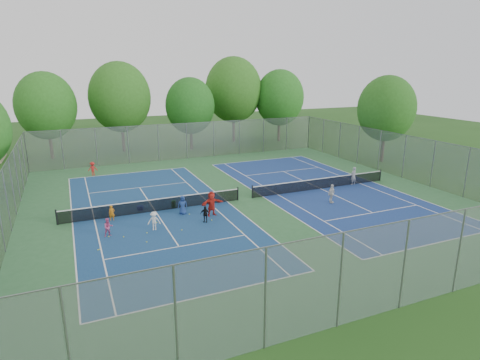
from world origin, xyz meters
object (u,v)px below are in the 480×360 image
net_left (155,205)px  net_right (321,184)px  ball_crate (140,208)px  ball_hopper (174,204)px  instructor (353,176)px

net_left → net_right: size_ratio=1.00×
ball_crate → net_left: bearing=-38.5°
ball_crate → ball_hopper: ball_hopper is taller
ball_crate → ball_hopper: size_ratio=0.71×
ball_hopper → instructor: instructor is taller
net_right → ball_hopper: (-12.59, 0.31, -0.19)m
net_right → ball_crate: (-14.92, 0.73, -0.29)m
net_left → ball_crate: 1.21m
ball_crate → ball_hopper: 2.37m
instructor → net_left: bearing=-10.0°
ball_crate → instructor: size_ratio=0.23×
ball_hopper → instructor: size_ratio=0.33×
net_right → ball_crate: size_ratio=34.35×
ball_hopper → net_right: bearing=-1.4°
net_right → instructor: instructor is taller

